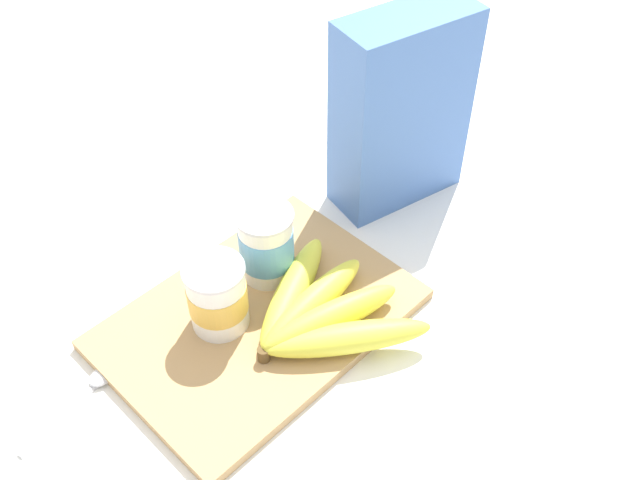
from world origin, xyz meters
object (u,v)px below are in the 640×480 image
(cutting_board, at_px, (259,319))
(banana_bunch, at_px, (321,313))
(spoon, at_px, (85,393))
(yogurt_cup_front, at_px, (217,296))
(yogurt_cup_back, at_px, (266,244))
(cereal_box, at_px, (401,111))

(cutting_board, height_order, banana_bunch, banana_bunch)
(banana_bunch, bearing_deg, spoon, 153.78)
(yogurt_cup_front, height_order, yogurt_cup_back, yogurt_cup_back)
(spoon, bearing_deg, banana_bunch, -26.22)
(yogurt_cup_front, relative_size, banana_bunch, 0.41)
(cereal_box, bearing_deg, yogurt_cup_front, -164.19)
(cereal_box, distance_m, yogurt_cup_front, 0.34)
(yogurt_cup_back, bearing_deg, yogurt_cup_front, -168.82)
(cereal_box, xyz_separation_m, spoon, (-0.49, 0.02, -0.13))
(cutting_board, distance_m, cereal_box, 0.32)
(yogurt_cup_front, distance_m, yogurt_cup_back, 0.09)
(cereal_box, distance_m, banana_bunch, 0.29)
(cutting_board, xyz_separation_m, spoon, (-0.20, 0.06, -0.00))
(yogurt_cup_back, bearing_deg, cutting_board, -142.28)
(cereal_box, height_order, yogurt_cup_back, cereal_box)
(cutting_board, bearing_deg, yogurt_cup_front, 146.20)
(banana_bunch, distance_m, spoon, 0.27)
(cereal_box, xyz_separation_m, banana_bunch, (-0.25, -0.10, -0.10))
(yogurt_cup_back, bearing_deg, banana_bunch, -96.01)
(yogurt_cup_front, bearing_deg, cereal_box, 3.02)
(banana_bunch, bearing_deg, cereal_box, 22.14)
(cutting_board, height_order, yogurt_cup_back, yogurt_cup_back)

